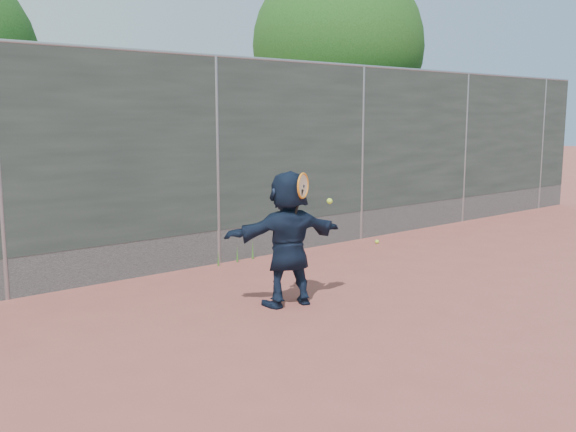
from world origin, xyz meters
TOP-DOWN VIEW (x-y plane):
  - ground at (0.00, 0.00)m, footprint 80.00×80.00m
  - player at (-0.54, 1.22)m, footprint 1.51×0.78m
  - ball_ground at (2.90, 3.01)m, footprint 0.07×0.07m
  - fence at (-0.00, 3.50)m, footprint 20.00×0.06m
  - swing_action at (-0.45, 1.03)m, footprint 0.62×0.16m
  - tree_right at (4.68, 5.75)m, footprint 3.78×3.60m
  - weed_clump at (0.29, 3.38)m, footprint 0.68×0.07m

SIDE VIEW (x-z plane):
  - ground at x=0.00m, z-range 0.00..0.00m
  - ball_ground at x=2.90m, z-range 0.00..0.07m
  - weed_clump at x=0.29m, z-range -0.02..0.28m
  - player at x=-0.54m, z-range 0.00..1.56m
  - swing_action at x=-0.45m, z-range 1.10..1.61m
  - fence at x=0.00m, z-range 0.07..3.09m
  - tree_right at x=4.68m, z-range 0.80..6.19m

